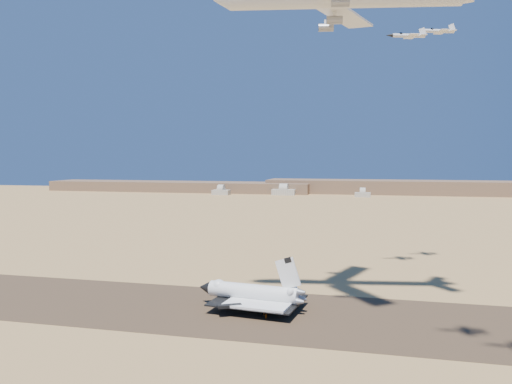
% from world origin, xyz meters
% --- Properties ---
extents(ground, '(1200.00, 1200.00, 0.00)m').
position_xyz_m(ground, '(0.00, 0.00, 0.00)').
color(ground, tan).
rests_on(ground, ground).
extents(runway, '(600.00, 50.00, 0.06)m').
position_xyz_m(runway, '(0.00, 0.00, 0.03)').
color(runway, '#4C3726').
rests_on(runway, ground).
extents(ridgeline, '(960.00, 90.00, 18.00)m').
position_xyz_m(ridgeline, '(65.32, 527.31, 7.63)').
color(ridgeline, brown).
rests_on(ridgeline, ground).
extents(hangars, '(200.50, 29.50, 30.00)m').
position_xyz_m(hangars, '(-64.00, 478.43, 4.83)').
color(hangars, '#B6B2A1').
rests_on(hangars, ground).
extents(shuttle, '(36.07, 24.80, 17.72)m').
position_xyz_m(shuttle, '(16.55, 3.64, 4.76)').
color(shuttle, white).
rests_on(shuttle, runway).
extents(crew_a, '(0.70, 0.82, 1.92)m').
position_xyz_m(crew_a, '(25.44, -0.84, 1.02)').
color(crew_a, '#D0660C').
rests_on(crew_a, runway).
extents(crew_b, '(0.69, 0.93, 1.70)m').
position_xyz_m(crew_b, '(23.16, -5.70, 0.91)').
color(crew_b, '#D0660C').
rests_on(crew_b, runway).
extents(crew_c, '(1.04, 0.90, 1.58)m').
position_xyz_m(crew_c, '(21.72, -2.36, 0.85)').
color(crew_c, '#D0660C').
rests_on(crew_c, runway).
extents(chase_jet_d, '(15.58, 9.07, 3.97)m').
position_xyz_m(chase_jet_d, '(65.51, 55.38, 95.14)').
color(chase_jet_d, silver).
extents(chase_jet_e, '(15.26, 8.94, 3.90)m').
position_xyz_m(chase_jet_e, '(78.03, 68.24, 99.25)').
color(chase_jet_e, silver).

